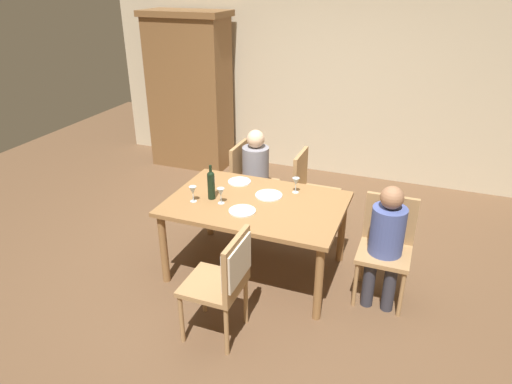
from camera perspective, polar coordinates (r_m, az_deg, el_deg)
name	(u,v)px	position (r m, az deg, el deg)	size (l,w,h in m)	color
ground_plane	(256,270)	(4.57, 0.00, -9.59)	(10.00, 10.00, 0.00)	brown
rear_room_partition	(328,77)	(6.49, 8.97, 13.89)	(6.40, 0.12, 2.70)	beige
armoire_cabinet	(190,91)	(6.79, -8.20, 12.27)	(1.18, 0.62, 2.18)	brown
dining_table	(256,210)	(4.22, 0.00, -2.24)	(1.59, 1.07, 0.74)	olive
chair_far_left	(248,178)	(5.19, -0.95, 1.74)	(0.44, 0.44, 0.92)	#A87F51
chair_right_end	(386,241)	(4.15, 15.85, -5.90)	(0.44, 0.44, 0.92)	#A87F51
chair_far_right	(310,188)	(4.99, 6.68, 0.54)	(0.44, 0.44, 0.92)	#A87F51
chair_near	(228,274)	(3.50, -3.55, -10.08)	(0.46, 0.44, 0.92)	#A87F51
person_woman_host	(258,170)	(5.11, 0.22, 2.68)	(0.34, 0.29, 1.11)	#33333D
person_man_bearded	(386,238)	(4.00, 15.84, -5.46)	(0.29, 0.33, 1.09)	#33333D
wine_bottle_tall_green	(211,184)	(4.21, -5.58, 0.99)	(0.07, 0.07, 0.33)	black
wine_glass_near_left	(296,182)	(4.34, 4.96, 1.21)	(0.07, 0.07, 0.15)	silver
wine_glass_centre	(221,193)	(4.13, -4.39, -0.08)	(0.07, 0.07, 0.15)	silver
wine_glass_near_right	(193,191)	(4.19, -7.83, 0.14)	(0.07, 0.07, 0.15)	silver
dinner_plate_host	(242,211)	(4.02, -1.72, -2.35)	(0.24, 0.24, 0.01)	silver
dinner_plate_guest_left	(269,195)	(4.29, 1.59, -0.41)	(0.25, 0.25, 0.01)	white
dinner_plate_guest_right	(239,182)	(4.58, -2.07, 1.29)	(0.23, 0.23, 0.01)	white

